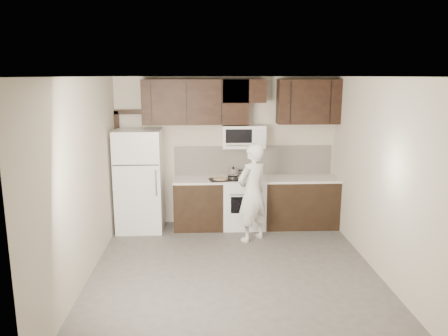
{
  "coord_description": "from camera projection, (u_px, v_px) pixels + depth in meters",
  "views": [
    {
      "loc": [
        -0.4,
        -5.66,
        2.71
      ],
      "look_at": [
        -0.1,
        0.9,
        1.32
      ],
      "focal_mm": 35.0,
      "sensor_mm": 36.0,
      "label": 1
    }
  ],
  "objects": [
    {
      "name": "counter_run",
      "position": [
        260.0,
        202.0,
        7.94
      ],
      "size": [
        2.95,
        0.64,
        0.91
      ],
      "color": "black",
      "rests_on": "floor"
    },
    {
      "name": "stove",
      "position": [
        243.0,
        202.0,
        7.92
      ],
      "size": [
        0.76,
        0.66,
        0.94
      ],
      "color": "white",
      "rests_on": "floor"
    },
    {
      "name": "backsplash",
      "position": [
        253.0,
        160.0,
        8.07
      ],
      "size": [
        2.9,
        0.02,
        0.54
      ],
      "primitive_type": "cube",
      "color": "silver",
      "rests_on": "counter_run"
    },
    {
      "name": "baking_tray",
      "position": [
        221.0,
        180.0,
        7.67
      ],
      "size": [
        0.42,
        0.34,
        0.02
      ],
      "primitive_type": "cube",
      "rotation": [
        0.0,
        0.0,
        0.18
      ],
      "color": "black",
      "rests_on": "counter_run"
    },
    {
      "name": "back_wall",
      "position": [
        226.0,
        151.0,
        8.03
      ],
      "size": [
        4.0,
        0.0,
        4.0
      ],
      "primitive_type": "plane",
      "rotation": [
        1.57,
        0.0,
        0.0
      ],
      "color": "#BEB7A2",
      "rests_on": "ground"
    },
    {
      "name": "pizza",
      "position": [
        221.0,
        179.0,
        7.67
      ],
      "size": [
        0.29,
        0.29,
        0.02
      ],
      "primitive_type": "cylinder",
      "rotation": [
        0.0,
        0.0,
        0.18
      ],
      "color": "tan",
      "rests_on": "baking_tray"
    },
    {
      "name": "person",
      "position": [
        252.0,
        193.0,
        7.19
      ],
      "size": [
        0.72,
        0.68,
        1.65
      ],
      "primitive_type": "imported",
      "rotation": [
        0.0,
        0.0,
        3.79
      ],
      "color": "white",
      "rests_on": "floor"
    },
    {
      "name": "microwave",
      "position": [
        244.0,
        136.0,
        7.79
      ],
      "size": [
        0.76,
        0.42,
        0.4
      ],
      "color": "white",
      "rests_on": "upper_cabinets"
    },
    {
      "name": "ceiling",
      "position": [
        235.0,
        77.0,
        5.55
      ],
      "size": [
        4.5,
        4.5,
        0.0
      ],
      "primitive_type": "plane",
      "rotation": [
        3.14,
        0.0,
        0.0
      ],
      "color": "white",
      "rests_on": "back_wall"
    },
    {
      "name": "saucepan",
      "position": [
        233.0,
        172.0,
        7.95
      ],
      "size": [
        0.32,
        0.21,
        0.18
      ],
      "color": "silver",
      "rests_on": "stove"
    },
    {
      "name": "refrigerator",
      "position": [
        140.0,
        180.0,
        7.7
      ],
      "size": [
        0.8,
        0.76,
        1.8
      ],
      "color": "white",
      "rests_on": "floor"
    },
    {
      "name": "upper_cabinets",
      "position": [
        239.0,
        101.0,
        7.67
      ],
      "size": [
        3.48,
        0.35,
        0.78
      ],
      "color": "black",
      "rests_on": "back_wall"
    },
    {
      "name": "floor",
      "position": [
        234.0,
        273.0,
        6.11
      ],
      "size": [
        4.5,
        4.5,
        0.0
      ],
      "primitive_type": "plane",
      "color": "#4D4A48",
      "rests_on": "ground"
    },
    {
      "name": "door_trim",
      "position": [
        121.0,
        158.0,
        7.92
      ],
      "size": [
        0.5,
        0.08,
        2.12
      ],
      "color": "black",
      "rests_on": "floor"
    }
  ]
}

